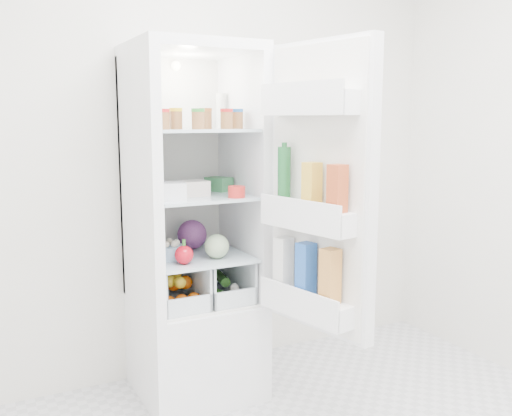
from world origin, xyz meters
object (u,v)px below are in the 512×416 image
refrigerator (191,267)px  mushroom_bowl (170,252)px  red_cabbage (192,235)px  fridge_door (317,197)px

refrigerator → mushroom_bowl: 0.21m
red_cabbage → fridge_door: 0.81m
mushroom_bowl → fridge_door: fridge_door is taller
fridge_door → refrigerator: bearing=18.3°
mushroom_bowl → fridge_door: size_ratio=0.11×
refrigerator → mushroom_bowl: bearing=-147.2°
mushroom_bowl → fridge_door: (0.51, -0.54, 0.31)m
red_cabbage → mushroom_bowl: (-0.18, -0.16, -0.04)m
mushroom_bowl → fridge_door: bearing=-46.7°
refrigerator → red_cabbage: 0.17m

